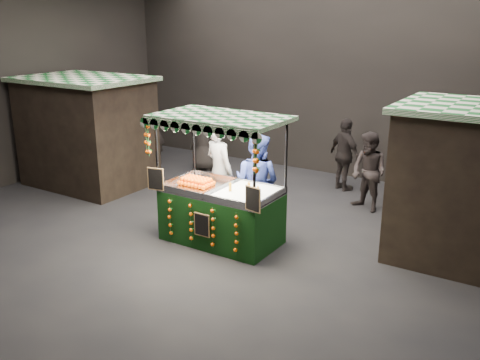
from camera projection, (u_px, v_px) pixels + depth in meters
The scene contains 11 objects.
ground at pixel (214, 234), 9.84m from camera, with size 12.00×12.00×0.00m, color black.
market_hall at pixel (211, 50), 8.84m from camera, with size 12.10×10.10×5.05m.
neighbour_stall_left at pixel (87, 131), 12.51m from camera, with size 3.00×2.20×2.60m.
juice_stall at pixel (221, 204), 9.32m from camera, with size 2.39×1.41×2.32m.
vendor_grey at pixel (220, 172), 10.22m from camera, with size 0.86×0.71×2.03m.
vendor_blue at pixel (257, 182), 9.83m from camera, with size 0.93×0.73×1.89m.
shopper_0 at pixel (153, 131), 14.45m from camera, with size 0.79×0.73×1.81m.
shopper_1 at pixel (369, 172), 10.86m from camera, with size 1.00×0.91×1.68m.
shopper_2 at pixel (345, 155), 12.17m from camera, with size 1.08×0.87×1.71m.
shopper_3 at pixel (424, 164), 11.06m from camera, with size 1.41×1.18×1.89m.
shopper_4 at pixel (203, 140), 13.86m from camera, with size 0.91×0.75×1.59m.
Camera 1 is at (5.30, -7.41, 3.90)m, focal length 39.04 mm.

